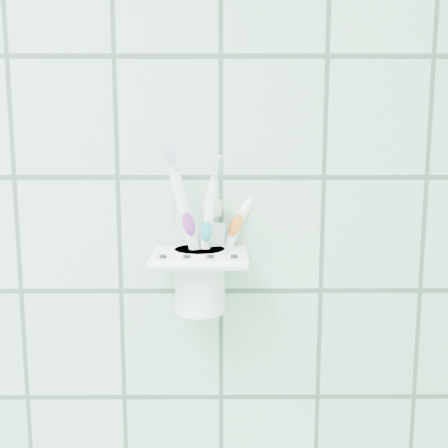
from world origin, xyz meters
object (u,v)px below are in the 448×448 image
(toothbrush_blue, at_px, (201,220))
(toothpaste_tube, at_px, (205,244))
(toothbrush_pink, at_px, (209,222))
(cup, at_px, (200,277))
(toothbrush_orange, at_px, (198,227))
(holder_bracket, at_px, (200,258))

(toothbrush_blue, height_order, toothpaste_tube, toothbrush_blue)
(toothbrush_pink, xyz_separation_m, toothbrush_blue, (-0.01, 0.01, 0.00))
(cup, bearing_deg, toothbrush_pink, 0.51)
(cup, relative_size, toothbrush_orange, 0.42)
(cup, relative_size, toothbrush_blue, 0.39)
(cup, distance_m, toothpaste_tube, 0.04)
(holder_bracket, xyz_separation_m, toothbrush_orange, (-0.00, 0.02, 0.04))
(holder_bracket, bearing_deg, toothbrush_blue, 79.23)
(holder_bracket, bearing_deg, toothpaste_tube, 57.86)
(toothbrush_blue, bearing_deg, cup, -81.47)
(toothpaste_tube, bearing_deg, toothbrush_pink, -66.22)
(toothbrush_pink, relative_size, toothbrush_orange, 1.09)
(toothbrush_orange, height_order, toothpaste_tube, toothbrush_orange)
(toothbrush_pink, distance_m, toothpaste_tube, 0.03)
(toothbrush_pink, bearing_deg, toothbrush_blue, 126.75)
(toothbrush_pink, distance_m, toothbrush_blue, 0.01)
(toothbrush_orange, bearing_deg, toothbrush_blue, -29.14)
(holder_bracket, distance_m, toothbrush_orange, 0.04)
(cup, bearing_deg, holder_bracket, -90.62)
(toothpaste_tube, bearing_deg, holder_bracket, -139.51)
(cup, height_order, toothbrush_blue, toothbrush_blue)
(toothbrush_pink, height_order, toothbrush_blue, same)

